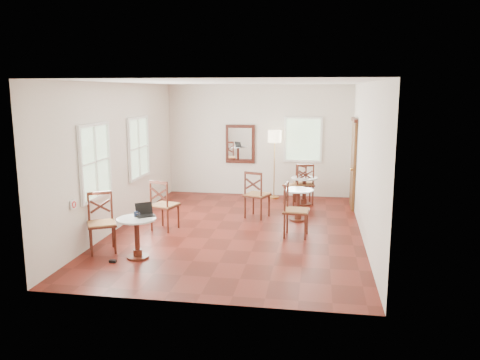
% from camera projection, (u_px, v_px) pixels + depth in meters
% --- Properties ---
extents(ground, '(7.00, 7.00, 0.00)m').
position_uv_depth(ground, '(238.00, 230.00, 9.93)').
color(ground, '#59170F').
rests_on(ground, ground).
extents(room_shell, '(5.02, 7.02, 3.01)m').
position_uv_depth(room_shell, '(237.00, 138.00, 9.85)').
color(room_shell, silver).
rests_on(room_shell, ground).
extents(cafe_table_near, '(0.67, 0.67, 0.71)m').
position_uv_depth(cafe_table_near, '(137.00, 233.00, 8.21)').
color(cafe_table_near, '#4D1F13').
rests_on(cafe_table_near, ground).
extents(cafe_table_mid, '(0.66, 0.66, 0.70)m').
position_uv_depth(cafe_table_mid, '(298.00, 201.00, 10.61)').
color(cafe_table_mid, '#4D1F13').
rests_on(cafe_table_mid, ground).
extents(cafe_table_back, '(0.66, 0.66, 0.70)m').
position_uv_depth(cafe_table_back, '(304.00, 188.00, 12.03)').
color(cafe_table_back, '#4D1F13').
rests_on(cafe_table_back, ground).
extents(chair_near_a, '(0.60, 0.60, 1.06)m').
position_uv_depth(chair_near_a, '(164.00, 205.00, 9.86)').
color(chair_near_a, '#4D1F13').
rests_on(chair_near_a, ground).
extents(chair_near_b, '(0.66, 0.66, 1.06)m').
position_uv_depth(chair_near_b, '(102.00, 223.00, 8.54)').
color(chair_near_b, '#4D1F13').
rests_on(chair_near_b, ground).
extents(chair_mid_a, '(0.64, 0.64, 1.08)m').
position_uv_depth(chair_mid_a, '(257.00, 195.00, 10.81)').
color(chair_mid_a, '#4D1F13').
rests_on(chair_mid_a, ground).
extents(chair_mid_b, '(0.53, 0.53, 1.07)m').
position_uv_depth(chair_mid_b, '(295.00, 210.00, 9.42)').
color(chair_mid_b, '#4D1F13').
rests_on(chair_mid_b, ground).
extents(chair_back_a, '(0.57, 0.57, 1.04)m').
position_uv_depth(chair_back_a, '(304.00, 184.00, 12.12)').
color(chair_back_a, '#4D1F13').
rests_on(chair_back_a, ground).
extents(chair_back_b, '(0.65, 0.65, 1.01)m').
position_uv_depth(chair_back_b, '(296.00, 185.00, 12.04)').
color(chair_back_b, '#4D1F13').
rests_on(chair_back_b, ground).
extents(floor_lamp, '(0.35, 0.35, 1.81)m').
position_uv_depth(floor_lamp, '(275.00, 141.00, 12.63)').
color(floor_lamp, '#BF8C3F').
rests_on(floor_lamp, ground).
extents(laptop, '(0.39, 0.38, 0.21)m').
position_uv_depth(laptop, '(145.00, 212.00, 8.33)').
color(laptop, black).
rests_on(laptop, cafe_table_near).
extents(mouse, '(0.09, 0.07, 0.03)m').
position_uv_depth(mouse, '(138.00, 216.00, 8.23)').
color(mouse, black).
rests_on(mouse, cafe_table_near).
extents(navy_mug, '(0.12, 0.08, 0.09)m').
position_uv_depth(navy_mug, '(136.00, 214.00, 8.26)').
color(navy_mug, black).
rests_on(navy_mug, cafe_table_near).
extents(water_glass, '(0.06, 0.06, 0.11)m').
position_uv_depth(water_glass, '(139.00, 215.00, 8.13)').
color(water_glass, white).
rests_on(water_glass, cafe_table_near).
extents(power_adapter, '(0.11, 0.07, 0.05)m').
position_uv_depth(power_adapter, '(113.00, 261.00, 8.06)').
color(power_adapter, black).
rests_on(power_adapter, ground).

